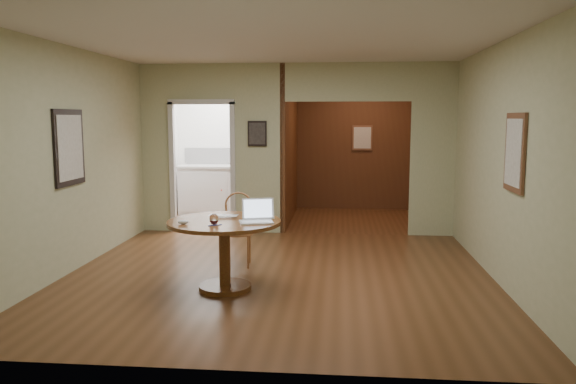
# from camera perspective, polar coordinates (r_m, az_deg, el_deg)

# --- Properties ---
(floor) EXTENTS (5.00, 5.00, 0.00)m
(floor) POSITION_cam_1_polar(r_m,az_deg,el_deg) (6.67, -1.06, -8.55)
(floor) COLOR #4D2D16
(floor) RESTS_ON ground
(room_shell) EXTENTS (5.20, 7.50, 5.00)m
(room_shell) POSITION_cam_1_polar(r_m,az_deg,el_deg) (9.56, -1.80, 4.18)
(room_shell) COLOR silver
(room_shell) RESTS_ON ground
(dining_table) EXTENTS (1.22, 1.22, 0.76)m
(dining_table) POSITION_cam_1_polar(r_m,az_deg,el_deg) (6.08, -6.48, -4.71)
(dining_table) COLOR brown
(dining_table) RESTS_ON ground
(chair) EXTENTS (0.42, 0.42, 0.92)m
(chair) POSITION_cam_1_polar(r_m,az_deg,el_deg) (7.11, -5.09, -3.34)
(chair) COLOR #A26539
(chair) RESTS_ON ground
(open_laptop) EXTENTS (0.39, 0.38, 0.24)m
(open_laptop) POSITION_cam_1_polar(r_m,az_deg,el_deg) (5.93, -3.16, -2.42)
(open_laptop) COLOR silver
(open_laptop) RESTS_ON dining_table
(closed_laptop) EXTENTS (0.33, 0.22, 0.02)m
(closed_laptop) POSITION_cam_1_polar(r_m,az_deg,el_deg) (6.20, -6.67, -2.51)
(closed_laptop) COLOR #B1B1B6
(closed_laptop) RESTS_ON dining_table
(mouse) EXTENTS (0.11, 0.07, 0.05)m
(mouse) POSITION_cam_1_polar(r_m,az_deg,el_deg) (5.89, -10.60, -3.02)
(mouse) COLOR silver
(mouse) RESTS_ON dining_table
(wine_glass) EXTENTS (0.10, 0.10, 0.11)m
(wine_glass) POSITION_cam_1_polar(r_m,az_deg,el_deg) (5.83, -7.53, -2.74)
(wine_glass) COLOR white
(wine_glass) RESTS_ON dining_table
(pen) EXTENTS (0.13, 0.09, 0.01)m
(pen) POSITION_cam_1_polar(r_m,az_deg,el_deg) (5.77, -7.43, -3.36)
(pen) COLOR navy
(pen) RESTS_ON dining_table
(kitchen_cabinet) EXTENTS (2.06, 0.60, 0.94)m
(kitchen_cabinet) POSITION_cam_1_polar(r_m,az_deg,el_deg) (10.86, -5.68, 0.23)
(kitchen_cabinet) COLOR silver
(kitchen_cabinet) RESTS_ON ground
(grocery_bag) EXTENTS (0.31, 0.28, 0.27)m
(grocery_bag) POSITION_cam_1_polar(r_m,az_deg,el_deg) (10.68, -1.80, 3.41)
(grocery_bag) COLOR beige
(grocery_bag) RESTS_ON kitchen_cabinet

